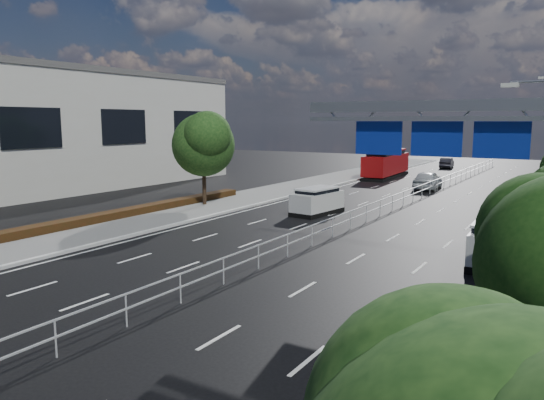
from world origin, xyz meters
The scene contains 14 objects.
ground centered at (0.00, 0.00, 0.00)m, with size 160.00×160.00×0.00m, color black.
kerb_far centered at (9.00, 0.00, 0.07)m, with size 0.25×140.00×0.15m, color silver.
median_fence centered at (0.00, 22.50, 0.53)m, with size 0.05×85.00×1.02m.
hedge_near centered at (-13.30, 5.00, 0.36)m, with size 1.00×36.00×0.44m, color black.
overhead_gantry centered at (6.74, 10.05, 5.61)m, with size 10.24×0.38×7.45m.
near_building centered at (-30.00, 18.00, 5.00)m, with size 12.00×38.00×10.00m, color beige.
near_tree_back centered at (-11.94, 17.97, 4.61)m, with size 4.84×4.51×6.69m.
white_minivan centered at (-3.71, 19.26, 0.86)m, with size 2.23×4.20×1.74m.
red_bus centered at (-7.50, 43.35, 1.55)m, with size 2.82×10.04×2.97m.
near_car_silver centered at (-1.00, 35.75, 0.83)m, with size 1.95×4.85×1.65m, color #B8BCC0.
near_car_dark centered at (-4.63, 58.37, 0.66)m, with size 1.41×4.03×1.33m, color black.
silver_minivan centered at (8.23, 12.28, 0.93)m, with size 2.09×4.62×1.89m.
parked_car_teal centered at (8.30, 13.49, 0.73)m, with size 2.41×5.22×1.45m, color #175D68.
parked_car_dark centered at (6.50, 25.75, 0.64)m, with size 1.80×4.43×1.29m, color black.
Camera 1 is at (11.39, -11.31, 6.02)m, focal length 35.00 mm.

